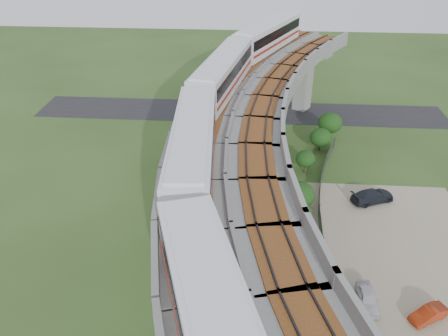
{
  "coord_description": "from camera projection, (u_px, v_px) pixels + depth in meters",
  "views": [
    {
      "loc": [
        1.88,
        -30.1,
        26.28
      ],
      "look_at": [
        -0.36,
        1.06,
        7.5
      ],
      "focal_mm": 35.0,
      "sensor_mm": 36.0,
      "label": 1
    }
  ],
  "objects": [
    {
      "name": "car_white",
      "position": [
        368.0,
        298.0,
        33.27
      ],
      "size": [
        1.46,
        3.46,
        1.17
      ],
      "primitive_type": "imported",
      "rotation": [
        0.0,
        0.0,
        0.02
      ],
      "color": "silver",
      "rests_on": "dirt_lot"
    },
    {
      "name": "tree_0",
      "position": [
        330.0,
        123.0,
        55.87
      ],
      "size": [
        3.09,
        3.09,
        3.77
      ],
      "color": "#382314",
      "rests_on": "ground"
    },
    {
      "name": "metro_train",
      "position": [
        235.0,
        108.0,
        35.15
      ],
      "size": [
        11.78,
        61.28,
        3.64
      ],
      "color": "silver",
      "rests_on": "ground"
    },
    {
      "name": "viaduct",
      "position": [
        276.0,
        160.0,
        34.49
      ],
      "size": [
        19.58,
        73.98,
        11.4
      ],
      "color": "#99968E",
      "rests_on": "ground"
    },
    {
      "name": "asphalt_road",
      "position": [
        240.0,
        111.0,
        65.03
      ],
      "size": [
        60.0,
        8.0,
        0.03
      ],
      "primitive_type": "cube",
      "color": "#232326",
      "rests_on": "ground"
    },
    {
      "name": "fence",
      "position": [
        338.0,
        244.0,
        38.4
      ],
      "size": [
        3.87,
        38.73,
        1.5
      ],
      "color": "#2D382D",
      "rests_on": "ground"
    },
    {
      "name": "tree_3",
      "position": [
        299.0,
        195.0,
        43.04
      ],
      "size": [
        3.12,
        3.12,
        3.16
      ],
      "color": "#382314",
      "rests_on": "ground"
    },
    {
      "name": "tree_4",
      "position": [
        300.0,
        212.0,
        40.03
      ],
      "size": [
        2.13,
        2.13,
        3.09
      ],
      "color": "#382314",
      "rests_on": "ground"
    },
    {
      "name": "tree_1",
      "position": [
        321.0,
        137.0,
        53.78
      ],
      "size": [
        2.66,
        2.66,
        2.95
      ],
      "color": "#382314",
      "rests_on": "ground"
    },
    {
      "name": "tree_2",
      "position": [
        306.0,
        159.0,
        49.24
      ],
      "size": [
        2.22,
        2.22,
        2.75
      ],
      "color": "#382314",
      "rests_on": "ground"
    },
    {
      "name": "tree_5",
      "position": [
        309.0,
        268.0,
        34.58
      ],
      "size": [
        1.96,
        1.96,
        2.5
      ],
      "color": "#382314",
      "rests_on": "ground"
    },
    {
      "name": "car_dark",
      "position": [
        373.0,
        196.0,
        44.86
      ],
      "size": [
        4.95,
        3.53,
        1.33
      ],
      "primitive_type": "imported",
      "rotation": [
        0.0,
        0.0,
        1.98
      ],
      "color": "black",
      "rests_on": "dirt_lot"
    },
    {
      "name": "dirt_lot",
      "position": [
        391.0,
        269.0,
        36.81
      ],
      "size": [
        18.0,
        26.0,
        0.04
      ],
      "primitive_type": "cube",
      "color": "gray",
      "rests_on": "ground"
    },
    {
      "name": "ground",
      "position": [
        227.0,
        245.0,
        39.39
      ],
      "size": [
        160.0,
        160.0,
        0.0
      ],
      "primitive_type": "plane",
      "color": "#31491D",
      "rests_on": "ground"
    },
    {
      "name": "car_red",
      "position": [
        429.0,
        314.0,
        32.06
      ],
      "size": [
        3.26,
        2.48,
        1.03
      ],
      "primitive_type": "imported",
      "rotation": [
        0.0,
        0.0,
        -1.06
      ],
      "color": "#9B290E",
      "rests_on": "dirt_lot"
    },
    {
      "name": "tree_6",
      "position": [
        319.0,
        319.0,
        29.77
      ],
      "size": [
        2.53,
        2.53,
        3.19
      ],
      "color": "#382314",
      "rests_on": "ground"
    }
  ]
}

